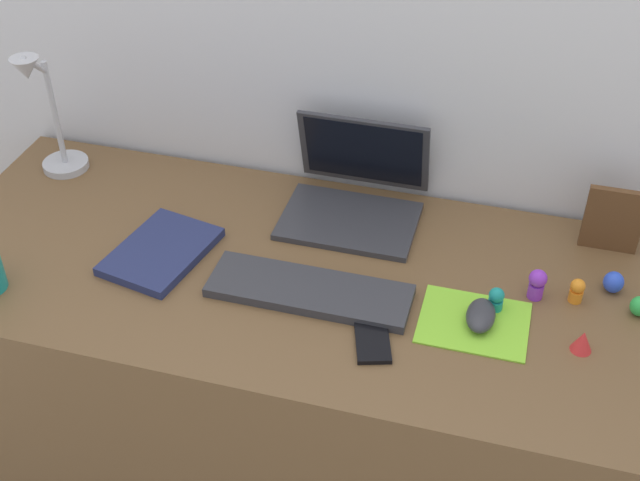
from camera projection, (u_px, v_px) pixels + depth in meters
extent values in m
cube|color=silver|center=(359.00, 151.00, 2.00)|extent=(2.88, 0.05, 1.62)
cube|color=brown|center=(316.00, 395.00, 1.98)|extent=(1.68, 0.68, 0.74)
cube|color=#333338|center=(349.00, 221.00, 1.89)|extent=(0.30, 0.21, 0.01)
cube|color=#333338|center=(364.00, 152.00, 1.93)|extent=(0.30, 0.06, 0.20)
cube|color=black|center=(363.00, 152.00, 1.92)|extent=(0.27, 0.05, 0.17)
cube|color=#333338|center=(310.00, 291.00, 1.70)|extent=(0.41, 0.13, 0.02)
cube|color=#8CDB33|center=(474.00, 322.00, 1.64)|extent=(0.21, 0.17, 0.00)
ellipsoid|color=#333338|center=(481.00, 315.00, 1.63)|extent=(0.06, 0.10, 0.03)
cube|color=black|center=(372.00, 338.00, 1.60)|extent=(0.10, 0.14, 0.01)
cylinder|color=#B7B7BC|center=(66.00, 164.00, 2.07)|extent=(0.11, 0.11, 0.02)
cylinder|color=#B7B7BC|center=(55.00, 113.00, 1.98)|extent=(0.01, 0.01, 0.27)
cylinder|color=#B7B7BC|center=(35.00, 65.00, 1.87)|extent=(0.01, 0.08, 0.08)
cone|color=#B7B7BC|center=(26.00, 69.00, 1.84)|extent=(0.06, 0.06, 0.05)
cube|color=navy|center=(161.00, 251.00, 1.80)|extent=(0.21, 0.27, 0.02)
cube|color=brown|center=(613.00, 220.00, 1.78)|extent=(0.12, 0.02, 0.15)
ellipsoid|color=green|center=(640.00, 306.00, 1.65)|extent=(0.04, 0.04, 0.04)
cylinder|color=teal|center=(495.00, 305.00, 1.66)|extent=(0.03, 0.03, 0.03)
sphere|color=teal|center=(497.00, 295.00, 1.65)|extent=(0.03, 0.03, 0.03)
cone|color=red|center=(583.00, 341.00, 1.57)|extent=(0.04, 0.04, 0.04)
cylinder|color=purple|center=(536.00, 291.00, 1.69)|extent=(0.03, 0.03, 0.03)
sphere|color=purple|center=(538.00, 278.00, 1.67)|extent=(0.04, 0.04, 0.04)
ellipsoid|color=blue|center=(614.00, 282.00, 1.70)|extent=(0.04, 0.04, 0.05)
cylinder|color=orange|center=(576.00, 296.00, 1.68)|extent=(0.03, 0.03, 0.03)
sphere|color=orange|center=(578.00, 286.00, 1.67)|extent=(0.03, 0.03, 0.03)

